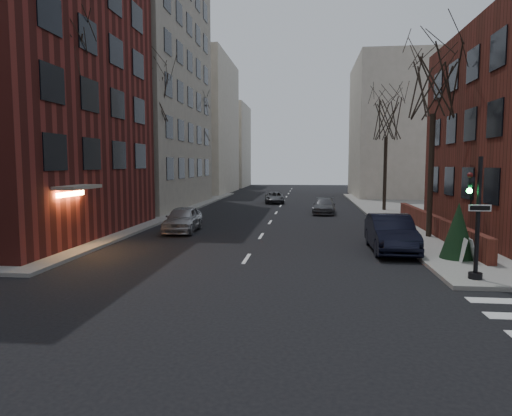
{
  "coord_description": "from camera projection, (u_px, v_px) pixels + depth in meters",
  "views": [
    {
      "loc": [
        2.48,
        -6.42,
        3.91
      ],
      "look_at": [
        0.26,
        13.21,
        2.0
      ],
      "focal_mm": 32.0,
      "sensor_mm": 36.0,
      "label": 1
    }
  ],
  "objects": [
    {
      "name": "car_lane_gray",
      "position": [
        324.0,
        206.0,
        35.92
      ],
      "size": [
        1.99,
        4.29,
        1.21
      ],
      "primitive_type": "imported",
      "rotation": [
        0.0,
        0.0,
        -0.07
      ],
      "color": "#444449",
      "rests_on": "ground"
    },
    {
      "name": "building_distant_la",
      "position": [
        179.0,
        127.0,
        62.21
      ],
      "size": [
        14.0,
        16.0,
        18.0
      ],
      "primitive_type": "cube",
      "color": "beige",
      "rests_on": "ground"
    },
    {
      "name": "tree_right_a",
      "position": [
        434.0,
        82.0,
        23.05
      ],
      "size": [
        3.96,
        3.96,
        9.72
      ],
      "color": "#2D231C",
      "rests_on": "sidewalk_far_right"
    },
    {
      "name": "streetlamp_far",
      "position": [
        208.0,
        161.0,
        49.05
      ],
      "size": [
        0.36,
        0.36,
        6.28
      ],
      "color": "black",
      "rests_on": "sidewalk_far_left"
    },
    {
      "name": "tree_left_a",
      "position": [
        63.0,
        65.0,
        21.02
      ],
      "size": [
        4.18,
        4.18,
        10.26
      ],
      "color": "#2D231C",
      "rests_on": "sidewalk_far_left"
    },
    {
      "name": "streetlamp_near",
      "position": [
        141.0,
        159.0,
        29.27
      ],
      "size": [
        0.36,
        0.36,
        6.28
      ],
      "color": "black",
      "rests_on": "sidewalk_far_left"
    },
    {
      "name": "low_wall_right",
      "position": [
        434.0,
        224.0,
        24.69
      ],
      "size": [
        0.35,
        16.0,
        1.0
      ],
      "primitive_type": "cube",
      "color": "#5A221A",
      "rests_on": "sidewalk_far_right"
    },
    {
      "name": "traffic_signal",
      "position": [
        476.0,
        226.0,
        14.83
      ],
      "size": [
        0.76,
        0.44,
        4.0
      ],
      "color": "black",
      "rests_on": "sidewalk_far_right"
    },
    {
      "name": "tree_right_b",
      "position": [
        386.0,
        119.0,
        36.94
      ],
      "size": [
        3.74,
        3.74,
        9.18
      ],
      "color": "#2D231C",
      "rests_on": "sidewalk_far_right"
    },
    {
      "name": "evergreen_shrub",
      "position": [
        458.0,
        230.0,
        18.16
      ],
      "size": [
        1.43,
        1.43,
        2.25
      ],
      "primitive_type": "cone",
      "rotation": [
        0.0,
        0.0,
        -0.06
      ],
      "color": "black",
      "rests_on": "sidewalk_far_right"
    },
    {
      "name": "building_distant_lb",
      "position": [
        218.0,
        146.0,
        78.99
      ],
      "size": [
        10.0,
        12.0,
        14.0
      ],
      "primitive_type": "cube",
      "color": "beige",
      "rests_on": "ground"
    },
    {
      "name": "tree_left_b",
      "position": [
        151.0,
        94.0,
        32.84
      ],
      "size": [
        4.4,
        4.4,
        10.8
      ],
      "color": "#2D231C",
      "rests_on": "sidewalk_far_left"
    },
    {
      "name": "parked_sedan",
      "position": [
        391.0,
        233.0,
        20.35
      ],
      "size": [
        1.75,
        5.01,
        1.65
      ],
      "primitive_type": "imported",
      "rotation": [
        0.0,
        0.0,
        -0.0
      ],
      "color": "black",
      "rests_on": "ground"
    },
    {
      "name": "car_lane_far",
      "position": [
        274.0,
        198.0,
        45.68
      ],
      "size": [
        2.27,
        4.21,
        1.12
      ],
      "primitive_type": "imported",
      "rotation": [
        0.0,
        0.0,
        0.11
      ],
      "color": "#46474C",
      "rests_on": "ground"
    },
    {
      "name": "tree_left_c",
      "position": [
        198.0,
        124.0,
        46.77
      ],
      "size": [
        3.96,
        3.96,
        9.72
      ],
      "color": "#2D231C",
      "rests_on": "sidewalk_far_left"
    },
    {
      "name": "building_distant_ra",
      "position": [
        414.0,
        129.0,
        54.01
      ],
      "size": [
        14.0,
        14.0,
        16.0
      ],
      "primitive_type": "cube",
      "color": "beige",
      "rests_on": "ground"
    },
    {
      "name": "sandwich_board",
      "position": [
        468.0,
        250.0,
        17.48
      ],
      "size": [
        0.45,
        0.6,
        0.92
      ],
      "primitive_type": "cube",
      "rotation": [
        0.0,
        0.0,
        -0.08
      ],
      "color": "silver",
      "rests_on": "sidewalk_far_right"
    },
    {
      "name": "building_left_tan",
      "position": [
        92.0,
        52.0,
        41.18
      ],
      "size": [
        18.0,
        18.0,
        28.0
      ],
      "primitive_type": "cube",
      "color": "#9D9482",
      "rests_on": "ground"
    },
    {
      "name": "car_lane_silver",
      "position": [
        183.0,
        219.0,
        26.29
      ],
      "size": [
        1.93,
        4.41,
        1.48
      ],
      "primitive_type": "imported",
      "rotation": [
        0.0,
        0.0,
        0.04
      ],
      "color": "#9C9DA1",
      "rests_on": "ground"
    }
  ]
}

